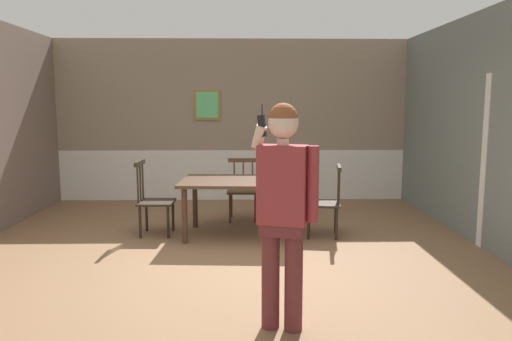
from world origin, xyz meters
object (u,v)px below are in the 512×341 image
chair_at_table_head (326,202)px  person_figure (284,202)px  chair_by_doorway (243,189)px  dining_table (239,187)px  chair_near_window (153,200)px

chair_at_table_head → person_figure: 2.83m
chair_by_doorway → dining_table: bearing=88.0°
chair_at_table_head → dining_table: bearing=95.1°
dining_table → person_figure: bearing=-82.2°
person_figure → chair_near_window: bearing=-45.2°
chair_near_window → dining_table: bearing=88.4°
chair_near_window → chair_by_doorway: 1.45m
dining_table → chair_at_table_head: (1.14, -0.07, -0.20)m
chair_near_window → chair_at_table_head: size_ratio=1.05×
chair_by_doorway → chair_at_table_head: 1.45m
chair_near_window → chair_by_doorway: bearing=126.5°
chair_by_doorway → chair_at_table_head: size_ratio=0.97×
chair_at_table_head → person_figure: (-0.77, -2.66, 0.55)m
chair_at_table_head → chair_by_doorway: bearing=57.2°
chair_by_doorway → person_figure: 3.68m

